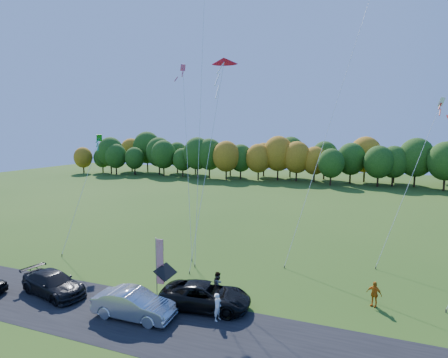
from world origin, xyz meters
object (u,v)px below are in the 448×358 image
(black_suv, at_px, (206,296))
(silver_sedan, at_px, (134,304))
(feather_flag, at_px, (159,261))
(person_east, at_px, (374,294))

(black_suv, bearing_deg, silver_sedan, 118.45)
(black_suv, bearing_deg, feather_flag, 78.64)
(black_suv, relative_size, feather_flag, 1.38)
(feather_flag, bearing_deg, person_east, 15.28)
(silver_sedan, bearing_deg, black_suv, -55.57)
(person_east, relative_size, feather_flag, 0.40)
(silver_sedan, relative_size, feather_flag, 1.22)
(black_suv, distance_m, feather_flag, 3.78)
(person_east, bearing_deg, feather_flag, -140.65)
(black_suv, distance_m, silver_sedan, 4.28)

